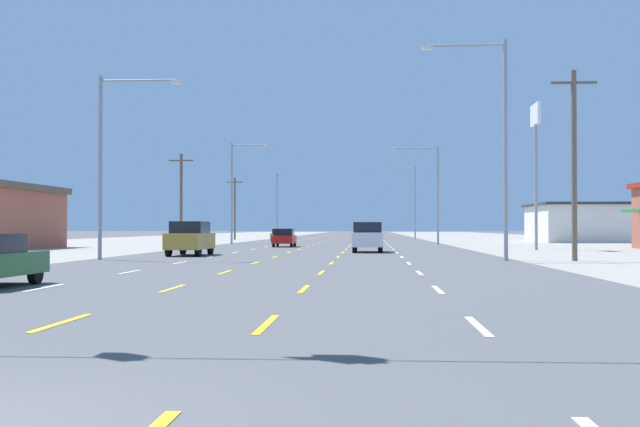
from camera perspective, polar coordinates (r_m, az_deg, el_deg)
ground_plane at (r=72.09m, az=0.86°, el=-2.33°), size 572.00×572.00×0.00m
lot_apron_left at (r=77.34m, az=-17.80°, el=-2.19°), size 28.00×440.00×0.01m
lot_apron_right at (r=75.08m, az=20.10°, el=-2.21°), size 28.00×440.00×0.01m
lane_markings at (r=110.55m, az=1.82°, el=-1.87°), size 10.64×227.60×0.01m
suv_far_left_near at (r=46.01m, az=-9.45°, el=-1.77°), size 1.98×4.90×1.98m
suv_inner_right_mid at (r=51.74m, az=3.49°, el=-1.70°), size 1.98×4.90×1.98m
hatchback_inner_left_midfar at (r=65.68m, az=-2.63°, el=-1.77°), size 1.72×3.90×1.54m
sedan_far_left_far at (r=93.12m, az=-2.95°, el=-1.57°), size 1.80×4.50×1.46m
storefront_right_row_2 at (r=92.84m, az=18.34°, el=-0.63°), size 10.13×13.30×4.35m
pole_sign_right_row_1 at (r=59.00m, az=15.47°, el=5.38°), size 0.24×2.61×10.62m
streetlight_left_row_0 at (r=41.04m, az=-15.15°, el=4.34°), size 4.28×0.26×9.32m
streetlight_right_row_0 at (r=39.47m, az=12.84°, el=5.69°), size 4.16×0.26×10.87m
streetlight_left_row_1 at (r=77.79m, az=-6.20°, el=2.02°), size 3.83×0.26×10.05m
streetlight_right_row_1 at (r=76.89m, az=8.22°, el=1.98°), size 4.73×0.26×9.63m
streetlight_left_row_2 at (r=115.22m, az=-2.99°, el=0.90°), size 3.76×0.26×9.57m
streetlight_right_row_2 at (r=114.64m, az=6.79°, el=1.17°), size 3.79×0.26×10.55m
utility_pole_right_row_0 at (r=39.99m, az=18.06°, el=3.63°), size 2.20×0.26×9.29m
utility_pole_left_row_1 at (r=70.43m, az=-10.11°, el=1.15°), size 2.20×0.26×8.19m
utility_pole_left_row_2 at (r=105.39m, az=-6.24°, el=0.45°), size 2.20×0.26×8.32m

